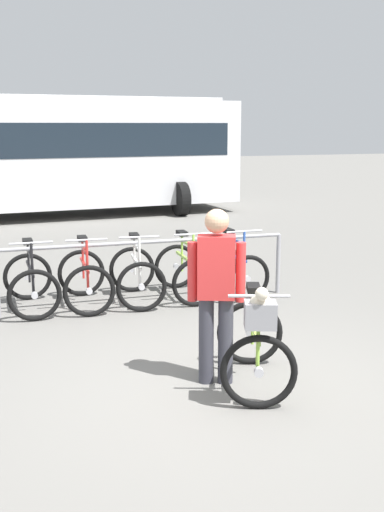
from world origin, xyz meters
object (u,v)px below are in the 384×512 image
Objects in this scene: racked_bike_blue at (232,268)px; racked_bike_white at (136,275)px; racked_bike_red at (85,279)px; person_with_featured_bike at (216,289)px; bus_distant at (46,150)px; racked_bike_black at (31,283)px; featured_bicycle at (255,339)px; racked_bike_lime at (186,271)px.

racked_bike_white is at bearing 178.13° from racked_bike_blue.
racked_bike_red is at bearing 178.13° from racked_bike_blue.
person_with_featured_bike is (0.70, -2.96, 0.54)m from racked_bike_red.
racked_bike_red and racked_bike_white have the same top height.
bus_distant is (-0.11, 8.73, 1.37)m from racked_bike_white.
racked_bike_white is at bearing -89.25° from bus_distant.
racked_bike_red and racked_bike_blue have the same top height.
featured_bicycle is (1.66, -3.27, 0.12)m from racked_bike_black.
racked_bike_lime is (2.10, -0.07, 0.00)m from racked_bike_black.
person_with_featured_bike is (-0.70, -2.92, 0.54)m from racked_bike_lime.
person_with_featured_bike is (-0.00, -2.94, 0.54)m from racked_bike_white.
bus_distant is (0.59, 8.71, 1.37)m from racked_bike_red.
racked_bike_lime is at bearing -84.69° from bus_distant.
racked_bike_blue is (2.80, -0.09, -0.00)m from racked_bike_black.
racked_bike_red is 0.71× the size of person_with_featured_bike.
racked_bike_black is 3.34m from person_with_featured_bike.
featured_bicycle is at bearing -97.76° from racked_bike_lime.
racked_bike_lime is at bearing 82.24° from featured_bicycle.
featured_bicycle is (-0.44, -3.20, 0.12)m from racked_bike_lime.
bus_distant reaches higher than featured_bicycle.
featured_bicycle reaches higher than racked_bike_white.
bus_distant is at bearing 86.15° from racked_bike_red.
racked_bike_blue is (1.40, -0.05, -0.00)m from racked_bike_white.
racked_bike_red is 1.01× the size of racked_bike_lime.
racked_bike_lime is 0.70m from racked_bike_blue.
racked_bike_white is 0.12× the size of bus_distant.
racked_bike_blue is at bearing -1.87° from racked_bike_red.
featured_bicycle reaches higher than racked_bike_black.
racked_bike_white and racked_bike_lime have the same top height.
racked_bike_black and racked_bike_red have the same top height.
racked_bike_lime is 0.91× the size of featured_bicycle.
bus_distant reaches higher than racked_bike_black.
person_with_featured_bike is 11.70m from bus_distant.
bus_distant is (1.29, 8.69, 1.37)m from racked_bike_black.
person_with_featured_bike is (-1.40, -2.89, 0.54)m from racked_bike_blue.
racked_bike_white is 0.72× the size of person_with_featured_bike.
racked_bike_black is 2.10m from racked_bike_lime.
racked_bike_white is 8.84m from bus_distant.
racked_bike_lime is at bearing 178.13° from racked_bike_blue.
racked_bike_red is 0.11× the size of bus_distant.
racked_bike_black and racked_bike_white have the same top height.
featured_bicycle reaches higher than racked_bike_blue.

